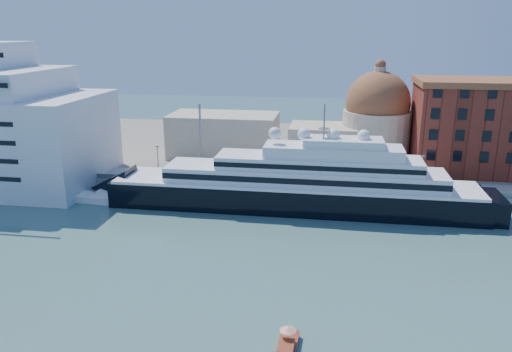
# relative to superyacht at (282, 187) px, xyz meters

# --- Properties ---
(ground) EXTENTS (400.00, 400.00, 0.00)m
(ground) POSITION_rel_superyacht_xyz_m (-0.29, -23.00, -4.56)
(ground) COLOR #335958
(ground) RESTS_ON ground
(quay) EXTENTS (180.00, 10.00, 2.50)m
(quay) POSITION_rel_superyacht_xyz_m (-0.29, 11.00, -3.31)
(quay) COLOR gray
(quay) RESTS_ON ground
(land) EXTENTS (260.00, 72.00, 2.00)m
(land) POSITION_rel_superyacht_xyz_m (-0.29, 52.00, -3.56)
(land) COLOR slate
(land) RESTS_ON ground
(quay_fence) EXTENTS (180.00, 0.10, 1.20)m
(quay_fence) POSITION_rel_superyacht_xyz_m (-0.29, 6.50, -1.46)
(quay_fence) COLOR slate
(quay_fence) RESTS_ON quay
(superyacht) EXTENTS (88.35, 12.25, 26.40)m
(superyacht) POSITION_rel_superyacht_xyz_m (0.00, 0.00, 0.00)
(superyacht) COLOR black
(superyacht) RESTS_ON ground
(service_barge) EXTENTS (13.33, 5.15, 2.95)m
(service_barge) POSITION_rel_superyacht_xyz_m (-40.28, -2.48, -3.71)
(service_barge) COLOR white
(service_barge) RESTS_ON ground
(water_taxi) EXTENTS (2.50, 6.92, 3.25)m
(water_taxi) POSITION_rel_superyacht_xyz_m (6.05, -49.95, -3.78)
(water_taxi) COLOR maroon
(water_taxi) RESTS_ON ground
(warehouse) EXTENTS (43.00, 19.00, 23.25)m
(warehouse) POSITION_rel_superyacht_xyz_m (51.71, 29.00, 9.23)
(warehouse) COLOR maroon
(warehouse) RESTS_ON land
(church) EXTENTS (66.00, 18.00, 25.50)m
(church) POSITION_rel_superyacht_xyz_m (6.10, 34.72, 6.35)
(church) COLOR beige
(church) RESTS_ON land
(lamp_posts) EXTENTS (120.80, 2.40, 18.00)m
(lamp_posts) POSITION_rel_superyacht_xyz_m (-12.96, 9.27, 5.28)
(lamp_posts) COLOR slate
(lamp_posts) RESTS_ON quay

